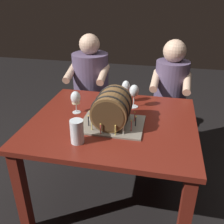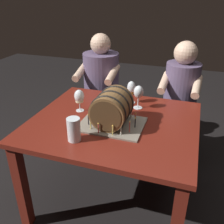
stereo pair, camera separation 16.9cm
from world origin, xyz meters
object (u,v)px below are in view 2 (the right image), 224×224
wine_glass_empty (139,92)px  person_seated_left (102,94)px  wine_glass_amber (131,89)px  person_seated_right (179,107)px  dining_table (114,133)px  beer_pint (74,130)px  wine_glass_white (79,97)px  barrel_cake (112,109)px

wine_glass_empty → person_seated_left: size_ratio=0.16×
wine_glass_amber → person_seated_right: bearing=52.1°
dining_table → beer_pint: (-0.15, -0.32, 0.18)m
wine_glass_amber → person_seated_left: 0.71m
beer_pint → person_seated_right: size_ratio=0.13×
beer_pint → person_seated_left: (-0.25, 1.13, -0.24)m
wine_glass_amber → beer_pint: 0.69m
wine_glass_white → person_seated_right: 1.07m
wine_glass_empty → barrel_cake: bearing=-108.1°
wine_glass_amber → person_seated_left: (-0.44, 0.47, -0.29)m
person_seated_left → dining_table: bearing=-63.6°
dining_table → wine_glass_empty: 0.37m
wine_glass_white → person_seated_right: (0.70, 0.74, -0.32)m
wine_glass_empty → wine_glass_white: bearing=-155.0°
wine_glass_empty → person_seated_right: 0.71m
dining_table → barrel_cake: barrel_cake is taller
wine_glass_amber → person_seated_left: bearing=133.0°
dining_table → person_seated_right: person_seated_right is taller
wine_glass_empty → wine_glass_amber: (-0.08, 0.08, -0.01)m
wine_glass_white → person_seated_right: bearing=46.8°
barrel_cake → beer_pint: size_ratio=2.87×
person_seated_right → wine_glass_amber: bearing=-127.9°
dining_table → person_seated_left: size_ratio=0.98×
wine_glass_white → person_seated_left: 0.80m
dining_table → barrel_cake: size_ratio=2.70×
person_seated_left → wine_glass_white: bearing=-81.8°
wine_glass_amber → wine_glass_empty: bearing=-46.5°
barrel_cake → wine_glass_white: barrel_cake is taller
beer_pint → person_seated_right: (0.56, 1.13, -0.27)m
wine_glass_amber → wine_glass_white: bearing=-140.5°
wine_glass_amber → beer_pint: wine_glass_amber is taller
wine_glass_amber → person_seated_right: size_ratio=0.16×
wine_glass_empty → person_seated_right: person_seated_right is taller
wine_glass_white → wine_glass_empty: bearing=25.0°
wine_glass_empty → beer_pint: wine_glass_empty is taller
dining_table → wine_glass_white: size_ratio=6.80×
barrel_cake → beer_pint: 0.30m
beer_pint → wine_glass_amber: bearing=74.0°
wine_glass_white → barrel_cake: bearing=-23.7°
barrel_cake → person_seated_right: bearing=65.8°
barrel_cake → wine_glass_empty: barrel_cake is taller
wine_glass_white → person_seated_left: bearing=98.2°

